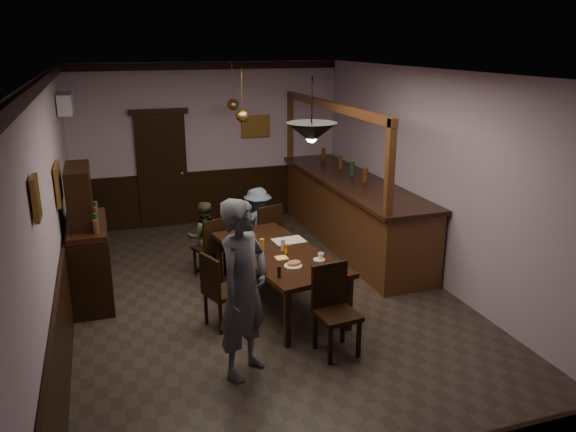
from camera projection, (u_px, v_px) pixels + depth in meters
name	position (u px, v px, depth m)	size (l,w,h in m)	color
room	(271.00, 199.00, 6.90)	(5.01, 8.01, 3.01)	#2D2621
dining_table	(278.00, 256.00, 7.29)	(1.37, 2.34, 0.75)	black
chair_far_left	(212.00, 245.00, 8.22)	(0.51, 0.51, 0.91)	black
chair_far_right	(266.00, 232.00, 8.60)	(0.53, 0.53, 1.00)	black
chair_near	(334.00, 305.00, 6.23)	(0.48, 0.48, 1.01)	black
chair_side	(218.00, 288.00, 6.74)	(0.53, 0.53, 0.95)	black
person_standing	(244.00, 289.00, 5.68)	(0.69, 0.46, 1.90)	#545760
person_seated_left	(204.00, 237.00, 8.43)	(0.53, 0.41, 1.09)	#3F4227
person_seated_right	(258.00, 225.00, 8.82)	(0.77, 0.44, 1.19)	slate
newspaper_left	(243.00, 246.00, 7.43)	(0.42, 0.30, 0.01)	silver
newspaper_right	(289.00, 240.00, 7.65)	(0.42, 0.30, 0.01)	silver
napkin	(282.00, 258.00, 7.05)	(0.15, 0.15, 0.00)	#FFEB5D
saucer	(319.00, 260.00, 6.98)	(0.15, 0.15, 0.01)	white
coffee_cup	(321.00, 256.00, 6.98)	(0.08, 0.08, 0.07)	white
pastry_plate	(293.00, 266.00, 6.78)	(0.22, 0.22, 0.01)	white
pastry_ring_a	(292.00, 263.00, 6.79)	(0.13, 0.13, 0.04)	#C68C47
pastry_ring_b	(295.00, 263.00, 6.81)	(0.13, 0.13, 0.04)	#C68C47
soda_can	(287.00, 249.00, 7.17)	(0.07, 0.07, 0.12)	orange
beer_glass	(262.00, 246.00, 7.16)	(0.06, 0.06, 0.20)	#BF721E
water_glass	(283.00, 245.00, 7.29)	(0.06, 0.06, 0.15)	silver
pepper_mill	(279.00, 272.00, 6.45)	(0.04, 0.04, 0.14)	black
sideboard	(89.00, 247.00, 7.45)	(0.50, 1.39, 1.83)	black
bar_counter	(350.00, 209.00, 9.54)	(1.01, 4.33, 2.43)	#512A15
door_back	(162.00, 172.00, 10.34)	(0.90, 0.06, 2.10)	black
ac_unit	(65.00, 103.00, 8.52)	(0.20, 0.85, 0.30)	white
picture_left_small	(36.00, 198.00, 4.51)	(0.04, 0.28, 0.36)	olive
picture_left_large	(58.00, 183.00, 6.82)	(0.04, 0.62, 0.48)	olive
picture_back	(256.00, 126.00, 10.67)	(0.55, 0.04, 0.42)	olive
pendant_iron	(312.00, 133.00, 6.11)	(0.56, 0.56, 0.71)	black
pendant_brass_mid	(242.00, 116.00, 8.29)	(0.20, 0.20, 0.81)	#BF8C3F
pendant_brass_far	(233.00, 105.00, 9.68)	(0.20, 0.20, 0.81)	#BF8C3F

